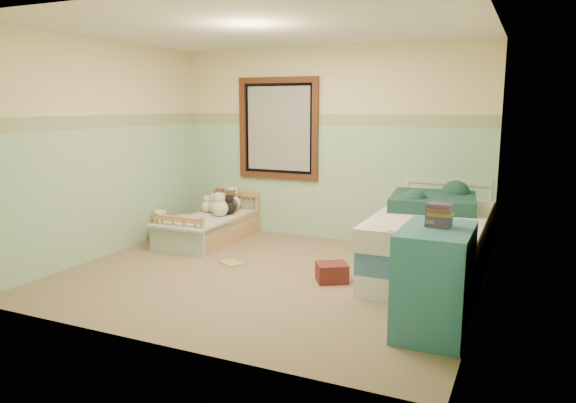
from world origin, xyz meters
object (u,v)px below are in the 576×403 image
at_px(floor_book, 232,263).
at_px(toddler_bed_frame, 210,233).
at_px(dresser, 435,280).
at_px(plush_floor_tan, 163,235).
at_px(red_pillow, 332,272).
at_px(plush_floor_cream, 161,230).
at_px(twin_bed_frame, 430,264).

bearing_deg(floor_book, toddler_bed_frame, 163.57).
distance_m(toddler_bed_frame, floor_book, 1.17).
height_order(toddler_bed_frame, dresser, dresser).
height_order(dresser, floor_book, dresser).
bearing_deg(plush_floor_tan, toddler_bed_frame, 47.47).
bearing_deg(red_pillow, floor_book, 175.29).
distance_m(toddler_bed_frame, red_pillow, 2.25).
bearing_deg(red_pillow, plush_floor_cream, 166.16).
bearing_deg(plush_floor_cream, toddler_bed_frame, 26.10).
relative_size(twin_bed_frame, dresser, 2.47).
height_order(plush_floor_tan, dresser, dresser).
height_order(dresser, red_pillow, dresser).
xyz_separation_m(plush_floor_tan, floor_book, (1.23, -0.37, -0.12)).
bearing_deg(dresser, twin_bed_frame, 100.71).
bearing_deg(twin_bed_frame, plush_floor_cream, -179.69).
distance_m(twin_bed_frame, dresser, 1.53).
xyz_separation_m(twin_bed_frame, floor_book, (-2.09, -0.57, -0.10)).
bearing_deg(dresser, toddler_bed_frame, 151.35).
xyz_separation_m(plush_floor_cream, floor_book, (1.40, -0.55, -0.13)).
xyz_separation_m(twin_bed_frame, red_pillow, (-0.86, -0.67, -0.02)).
relative_size(toddler_bed_frame, plush_floor_tan, 5.64).
distance_m(plush_floor_cream, dresser, 4.05).
bearing_deg(dresser, floor_book, 159.06).
relative_size(dresser, floor_book, 3.37).
relative_size(toddler_bed_frame, red_pillow, 4.81).
bearing_deg(plush_floor_cream, red_pillow, -13.84).
relative_size(plush_floor_cream, plush_floor_tan, 1.09).
xyz_separation_m(plush_floor_cream, plush_floor_tan, (0.16, -0.17, -0.01)).
relative_size(toddler_bed_frame, twin_bed_frame, 0.70).
relative_size(plush_floor_tan, red_pillow, 0.85).
xyz_separation_m(plush_floor_tan, dresser, (3.61, -1.28, 0.29)).
relative_size(plush_floor_tan, dresser, 0.31).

